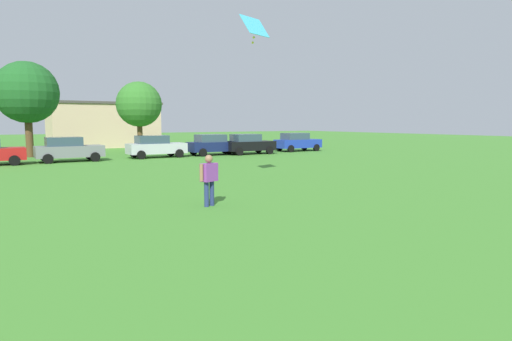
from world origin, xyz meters
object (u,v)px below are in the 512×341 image
Objects in this scene: adult_bystander at (209,176)px; parked_car_navy_4 at (214,145)px; parked_car_blue_6 at (297,142)px; tree_far_right at (139,105)px; tree_center at (27,93)px; parked_car_silver_3 at (155,146)px; parked_car_black_5 at (248,144)px; parked_car_gray_2 at (68,149)px; kite at (255,27)px.

adult_bystander is 0.38× the size of parked_car_navy_4.
parked_car_blue_6 is 14.73m from tree_far_right.
tree_center is (-12.92, 5.54, 4.04)m from parked_car_navy_4.
parked_car_silver_3 is 7.82m from parked_car_black_5.
parked_car_gray_2 is at bearing -179.19° from parked_car_navy_4.
parked_car_blue_6 is (5.79, 0.92, 0.00)m from parked_car_black_5.
adult_bystander is 27.34m from tree_far_right.
parked_car_blue_6 is (19.73, 0.49, 0.00)m from parked_car_gray_2.
parked_car_silver_3 is (6.15, 0.19, 0.00)m from parked_car_gray_2.
adult_bystander is 26.94m from parked_car_blue_6.
parked_car_blue_6 is at bearing 48.11° from kite.
parked_car_silver_3 reaches higher than adult_bystander.
kite is 0.23× the size of tree_far_right.
adult_bystander is 1.12× the size of kite.
parked_car_gray_2 and parked_car_silver_3 have the same top height.
parked_car_blue_6 is at bearing -28.28° from tree_far_right.
tree_far_right is (1.71, 22.77, -2.45)m from kite.
parked_car_navy_4 is (4.85, -0.03, 0.00)m from parked_car_silver_3.
parked_car_black_5 is 0.59× the size of tree_center.
parked_car_gray_2 is at bearing -106.34° from adult_bystander.
adult_bystander is 25.47m from tree_center.
parked_car_gray_2 is 13.95m from parked_car_black_5.
parked_car_navy_4 is 14.62m from tree_center.
parked_car_gray_2 is at bearing -178.25° from parked_car_silver_3.
adult_bystander is 0.26× the size of tree_far_right.
tree_far_right reaches higher than parked_car_gray_2.
parked_car_black_5 is 10.86m from tree_far_right.
parked_car_gray_2 is 1.00× the size of parked_car_black_5.
kite is 22.97m from tree_far_right.
tree_center reaches higher than parked_car_black_5.
kite is 22.48m from tree_center.
tree_far_right reaches higher than adult_bystander.
parked_car_gray_2 is 1.00× the size of parked_car_blue_6.
kite is at bearing -131.89° from parked_car_blue_6.
parked_car_gray_2 and parked_car_blue_6 have the same top height.
tree_far_right is (-3.89, 7.13, 3.39)m from parked_car_navy_4.
parked_car_silver_3 and parked_car_navy_4 have the same top height.
parked_car_silver_3 is at bearing 1.75° from parked_car_gray_2.
tree_center is at bearing 109.05° from kite.
tree_far_right reaches higher than parked_car_black_5.
parked_car_black_5 is at bearing -144.19° from adult_bystander.
adult_bystander is 7.93m from kite.
parked_car_black_5 is (7.80, -0.62, 0.00)m from parked_car_silver_3.
kite is 22.25m from parked_car_blue_6.
kite is at bearing -70.79° from parked_car_gray_2.
tree_far_right is at bearing 85.71° from kite.
adult_bystander is 0.38× the size of parked_car_gray_2.
tree_center is at bearing -102.92° from adult_bystander.
parked_car_black_5 is 0.68× the size of tree_far_right.
parked_car_gray_2 is at bearing 109.21° from kite.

